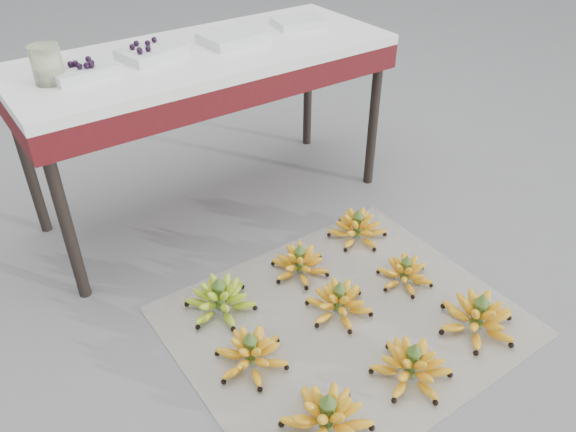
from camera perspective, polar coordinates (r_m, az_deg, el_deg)
ground at (r=2.24m, az=5.49°, el=-10.28°), size 60.00×60.00×0.00m
newspaper_mat at (r=2.23m, az=5.71°, el=-10.56°), size 1.25×1.05×0.01m
bunch_front_left at (r=1.87m, az=3.97°, el=-19.79°), size 0.37×0.37×0.18m
bunch_front_center at (r=2.04m, az=12.47°, el=-14.63°), size 0.29×0.29×0.17m
bunch_front_right at (r=2.26m, az=18.72°, el=-9.71°), size 0.34×0.34×0.18m
bunch_mid_left at (r=2.03m, az=-3.77°, el=-13.76°), size 0.30×0.30×0.16m
bunch_mid_center at (r=2.22m, az=5.20°, el=-8.69°), size 0.26×0.26×0.16m
bunch_mid_right at (r=2.40m, az=11.81°, el=-5.67°), size 0.29×0.29×0.14m
bunch_back_left at (r=2.23m, az=-6.91°, el=-8.37°), size 0.33×0.33×0.17m
bunch_back_center at (r=2.39m, az=1.20°, el=-4.78°), size 0.27×0.27×0.15m
bunch_back_right at (r=2.60m, az=7.07°, el=-1.24°), size 0.27×0.27×0.16m
vendor_table at (r=2.56m, az=-8.34°, el=14.47°), size 1.66×0.66×0.80m
tray_far_left at (r=2.35m, az=-20.17°, el=13.74°), size 0.26×0.20×0.06m
tray_left at (r=2.47m, az=-13.76°, el=15.88°), size 0.28×0.23×0.06m
tray_right at (r=2.60m, az=-5.56°, el=17.63°), size 0.29×0.22×0.04m
tray_far_right at (r=2.83m, az=1.09°, el=19.08°), size 0.26×0.21×0.04m
glass_jar at (r=2.30m, az=-23.28°, el=13.97°), size 0.12×0.12×0.14m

